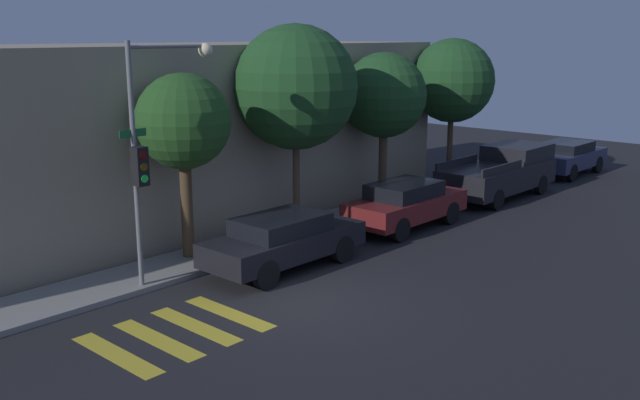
# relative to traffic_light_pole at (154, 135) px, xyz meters

# --- Properties ---
(ground_plane) EXTENTS (60.00, 60.00, 0.00)m
(ground_plane) POSITION_rel_traffic_light_pole_xyz_m (1.49, -3.37, -3.70)
(ground_plane) COLOR black
(sidewalk) EXTENTS (26.00, 1.91, 0.14)m
(sidewalk) POSITION_rel_traffic_light_pole_xyz_m (1.49, 0.78, -3.63)
(sidewalk) COLOR gray
(sidewalk) RESTS_ON ground
(building_row) EXTENTS (26.00, 6.00, 5.68)m
(building_row) POSITION_rel_traffic_light_pole_xyz_m (1.49, 5.14, -0.86)
(building_row) COLOR gray
(building_row) RESTS_ON ground
(crosswalk) EXTENTS (3.27, 2.60, 0.00)m
(crosswalk) POSITION_rel_traffic_light_pole_xyz_m (-1.46, -2.57, -3.70)
(crosswalk) COLOR gold
(crosswalk) RESTS_ON ground
(traffic_light_pole) EXTENTS (2.71, 0.56, 5.86)m
(traffic_light_pole) POSITION_rel_traffic_light_pole_xyz_m (0.00, 0.00, 0.00)
(traffic_light_pole) COLOR slate
(traffic_light_pole) RESTS_ON ground
(sedan_near_corner) EXTENTS (4.54, 1.81, 1.44)m
(sedan_near_corner) POSITION_rel_traffic_light_pole_xyz_m (2.93, -1.27, -2.92)
(sedan_near_corner) COLOR black
(sedan_near_corner) RESTS_ON ground
(sedan_middle) EXTENTS (4.40, 1.79, 1.48)m
(sedan_middle) POSITION_rel_traffic_light_pole_xyz_m (8.33, -1.27, -2.91)
(sedan_middle) COLOR maroon
(sedan_middle) RESTS_ON ground
(pickup_truck) EXTENTS (5.49, 2.11, 1.85)m
(pickup_truck) POSITION_rel_traffic_light_pole_xyz_m (14.41, -1.27, -2.75)
(pickup_truck) COLOR black
(pickup_truck) RESTS_ON ground
(sedan_far_end) EXTENTS (4.34, 1.88, 1.45)m
(sedan_far_end) POSITION_rel_traffic_light_pole_xyz_m (20.24, -1.27, -2.91)
(sedan_far_end) COLOR #2D3351
(sedan_far_end) RESTS_ON ground
(tree_near_corner) EXTENTS (2.50, 2.50, 5.04)m
(tree_near_corner) POSITION_rel_traffic_light_pole_xyz_m (1.64, 1.06, 0.05)
(tree_near_corner) COLOR #4C3823
(tree_near_corner) RESTS_ON ground
(tree_midblock) EXTENTS (3.74, 3.74, 6.31)m
(tree_midblock) POSITION_rel_traffic_light_pole_xyz_m (5.81, 1.06, 0.73)
(tree_midblock) COLOR brown
(tree_midblock) RESTS_ON ground
(tree_far_end) EXTENTS (2.94, 2.94, 5.40)m
(tree_far_end) POSITION_rel_traffic_light_pole_xyz_m (10.16, 1.06, 0.21)
(tree_far_end) COLOR brown
(tree_far_end) RESTS_ON ground
(tree_behind_truck) EXTENTS (3.24, 3.24, 5.85)m
(tree_behind_truck) POSITION_rel_traffic_light_pole_xyz_m (14.50, 1.06, 0.51)
(tree_behind_truck) COLOR brown
(tree_behind_truck) RESTS_ON ground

